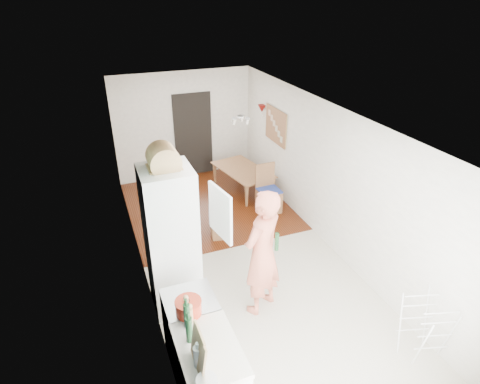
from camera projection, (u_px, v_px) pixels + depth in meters
room_shell at (238, 190)px, 6.41m from camera, size 3.20×7.00×2.50m
floor at (238, 253)px, 6.99m from camera, size 3.20×7.00×0.01m
wood_floor_overlay at (207, 205)px, 8.51m from camera, size 3.20×3.30×0.01m
sage_wall_panel at (161, 248)px, 3.97m from camera, size 0.02×3.00×1.30m
tile_splashback at (179, 339)px, 3.84m from camera, size 0.02×1.90×0.50m
doorway_recess at (193, 135)px, 9.47m from camera, size 0.90×0.04×2.00m
base_cabinet at (210, 380)px, 4.26m from camera, size 0.60×0.90×0.86m
worktop at (209, 350)px, 4.05m from camera, size 0.62×0.92×0.06m
range_cooker at (192, 329)px, 4.88m from camera, size 0.60×0.60×0.88m
cooker_top at (189, 300)px, 4.66m from camera, size 0.60×0.60×0.04m
fridge_housing at (171, 241)px, 5.44m from camera, size 0.66×0.66×2.15m
fridge_door at (220, 213)px, 5.17m from camera, size 0.14×0.56×0.70m
fridge_interior at (192, 206)px, 5.32m from camera, size 0.02×0.52×0.66m
pinboard at (276, 126)px, 8.35m from camera, size 0.03×0.90×0.70m
pinboard_frame at (275, 126)px, 8.35m from camera, size 0.00×0.94×0.74m
wall_sconce at (262, 109)px, 8.78m from camera, size 0.18×0.18×0.16m
person at (262, 243)px, 5.33m from camera, size 0.97×0.87×2.22m
dining_table at (244, 181)px, 9.03m from camera, size 0.94×1.39×0.45m
dining_chair at (269, 190)px, 8.06m from camera, size 0.44×0.44×1.00m
stool at (220, 227)px, 7.37m from camera, size 0.38×0.38×0.42m
grey_drape at (220, 213)px, 7.19m from camera, size 0.52×0.52×0.19m
drying_rack at (424, 329)px, 4.90m from camera, size 0.53×0.50×0.84m
bread_bin at (163, 160)px, 4.92m from camera, size 0.46×0.45×0.21m
red_casserole at (188, 307)px, 4.42m from camera, size 0.36×0.36×0.18m
steel_pan at (207, 383)px, 3.62m from camera, size 0.24×0.24×0.10m
held_bottle at (277, 242)px, 5.21m from camera, size 0.06×0.06×0.26m
bottle_a at (189, 330)px, 4.04m from camera, size 0.09×0.09×0.31m
bottle_b at (187, 316)px, 4.21m from camera, size 0.09×0.09×0.31m
bottle_c at (198, 357)px, 3.79m from camera, size 0.10×0.10×0.24m
pepper_mill_front at (187, 307)px, 4.40m from camera, size 0.06×0.06×0.21m
pepper_mill_back at (191, 315)px, 4.29m from camera, size 0.07×0.07×0.20m
chopping_boards at (199, 351)px, 3.74m from camera, size 0.10×0.31×0.42m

